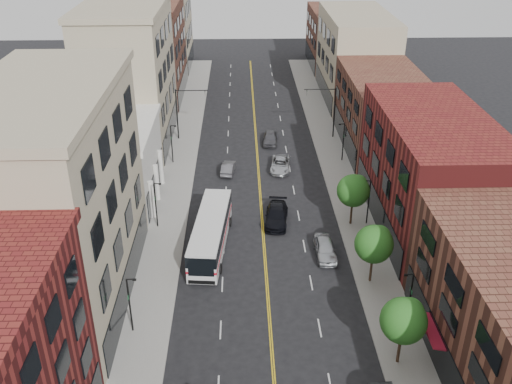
{
  "coord_description": "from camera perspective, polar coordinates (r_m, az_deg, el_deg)",
  "views": [
    {
      "loc": [
        -2.16,
        -27.37,
        31.23
      ],
      "look_at": [
        -0.74,
        22.19,
        5.0
      ],
      "focal_mm": 40.0,
      "sensor_mm": 36.0,
      "label": 1
    }
  ],
  "objects": [
    {
      "name": "bldg_l_far_b",
      "position": [
        99.39,
        -10.48,
        13.62
      ],
      "size": [
        10.0,
        20.0,
        15.0
      ],
      "primitive_type": "cube",
      "color": "brown",
      "rests_on": "ground"
    },
    {
      "name": "bldg_l_far_a",
      "position": [
        79.97,
        -12.51,
        11.09
      ],
      "size": [
        10.0,
        20.0,
        18.0
      ],
      "primitive_type": "cube",
      "color": "tan",
      "rests_on": "ground"
    },
    {
      "name": "lamp_l_1",
      "position": [
        46.12,
        -12.49,
        -10.7
      ],
      "size": [
        0.81,
        0.55,
        5.05
      ],
      "color": "black",
      "rests_on": "sidewalk_left"
    },
    {
      "name": "sidewalk_right",
      "position": [
        70.77,
        8.43,
        1.44
      ],
      "size": [
        4.0,
        110.0,
        0.15
      ],
      "primitive_type": "cube",
      "color": "gray",
      "rests_on": "ground"
    },
    {
      "name": "city_bus",
      "position": [
        55.78,
        -4.56,
        -3.95
      ],
      "size": [
        3.94,
        12.83,
        3.25
      ],
      "rotation": [
        0.0,
        0.0,
        -0.09
      ],
      "color": "silver",
      "rests_on": "ground"
    },
    {
      "name": "signal_mast_left",
      "position": [
        80.33,
        -7.42,
        8.32
      ],
      "size": [
        4.49,
        0.18,
        7.2
      ],
      "color": "black",
      "rests_on": "sidewalk_left"
    },
    {
      "name": "lamp_r_3",
      "position": [
        74.22,
        8.7,
        5.17
      ],
      "size": [
        0.81,
        0.55,
        5.05
      ],
      "color": "black",
      "rests_on": "sidewalk_right"
    },
    {
      "name": "bldg_r_mid",
      "position": [
        60.35,
        17.05,
        1.87
      ],
      "size": [
        10.0,
        22.0,
        12.0
      ],
      "primitive_type": "cube",
      "color": "maroon",
      "rests_on": "ground"
    },
    {
      "name": "car_lane_b",
      "position": [
        71.96,
        2.45,
        2.77
      ],
      "size": [
        3.04,
        5.47,
        1.45
      ],
      "primitive_type": "imported",
      "rotation": [
        0.0,
        0.0,
        -0.13
      ],
      "color": "#B5B9BE",
      "rests_on": "ground"
    },
    {
      "name": "sidewalk_left",
      "position": [
        70.16,
        -7.89,
        1.24
      ],
      "size": [
        4.0,
        110.0,
        0.15
      ],
      "primitive_type": "cube",
      "color": "gray",
      "rests_on": "ground"
    },
    {
      "name": "signal_mast_right",
      "position": [
        80.88,
        7.37,
        8.46
      ],
      "size": [
        4.49,
        0.18,
        7.2
      ],
      "color": "black",
      "rests_on": "sidewalk_right"
    },
    {
      "name": "lamp_r_1",
      "position": [
        47.13,
        15.11,
        -10.11
      ],
      "size": [
        0.81,
        0.55,
        5.05
      ],
      "color": "black",
      "rests_on": "sidewalk_right"
    },
    {
      "name": "bldg_r_far_b",
      "position": [
        98.34,
        9.91,
        13.22
      ],
      "size": [
        10.0,
        22.0,
        14.0
      ],
      "primitive_type": "cube",
      "color": "tan",
      "rests_on": "ground"
    },
    {
      "name": "bldg_r_far_c",
      "position": [
        117.82,
        8.04,
        15.01
      ],
      "size": [
        10.0,
        18.0,
        11.0
      ],
      "primitive_type": "cube",
      "color": "brown",
      "rests_on": "ground"
    },
    {
      "name": "car_lane_a",
      "position": [
        60.39,
        2.06,
        -2.36
      ],
      "size": [
        2.98,
        5.93,
        1.65
      ],
      "primitive_type": "imported",
      "rotation": [
        0.0,
        0.0,
        -0.12
      ],
      "color": "black",
      "rests_on": "ground"
    },
    {
      "name": "tree_r_3",
      "position": [
        59.28,
        9.78,
        0.24
      ],
      "size": [
        3.4,
        3.4,
        5.59
      ],
      "color": "black",
      "rests_on": "sidewalk_right"
    },
    {
      "name": "lamp_l_2",
      "position": [
        59.28,
        -9.97,
        -1.05
      ],
      "size": [
        0.81,
        0.55,
        5.05
      ],
      "color": "black",
      "rests_on": "sidewalk_left"
    },
    {
      "name": "car_lane_c",
      "position": [
        79.68,
        1.44,
        5.43
      ],
      "size": [
        2.41,
        4.93,
        1.62
      ],
      "primitive_type": "imported",
      "rotation": [
        0.0,
        0.0,
        -0.11
      ],
      "color": "#4A4A4F",
      "rests_on": "ground"
    },
    {
      "name": "lamp_l_3",
      "position": [
        73.58,
        -8.41,
        4.99
      ],
      "size": [
        0.81,
        0.55,
        5.05
      ],
      "color": "black",
      "rests_on": "sidewalk_left"
    },
    {
      "name": "bldg_r_far_a",
      "position": [
        79.32,
        12.56,
        7.9
      ],
      "size": [
        10.0,
        20.0,
        10.0
      ],
      "primitive_type": "cube",
      "color": "brown",
      "rests_on": "ground"
    },
    {
      "name": "tree_r_1",
      "position": [
        43.08,
        14.64,
        -12.2
      ],
      "size": [
        3.4,
        3.4,
        5.59
      ],
      "color": "black",
      "rests_on": "sidewalk_right"
    },
    {
      "name": "car_lane_behind",
      "position": [
        71.16,
        -2.8,
        2.43
      ],
      "size": [
        1.93,
        4.29,
        1.37
      ],
      "primitive_type": "imported",
      "rotation": [
        0.0,
        0.0,
        3.02
      ],
      "color": "#525156",
      "rests_on": "ground"
    },
    {
      "name": "tree_r_2",
      "position": [
        50.84,
        11.8,
        -5.0
      ],
      "size": [
        3.4,
        3.4,
        5.59
      ],
      "color": "black",
      "rests_on": "sidewalk_right"
    },
    {
      "name": "bldg_l_far_c",
      "position": [
        116.29,
        -9.36,
        17.02
      ],
      "size": [
        10.0,
        16.0,
        20.0
      ],
      "primitive_type": "cube",
      "color": "tan",
      "rests_on": "ground"
    },
    {
      "name": "car_parked_far",
      "position": [
        55.42,
        6.93,
        -5.63
      ],
      "size": [
        2.02,
        4.84,
        1.64
      ],
      "primitive_type": "imported",
      "rotation": [
        0.0,
        0.0,
        0.02
      ],
      "color": "#ACB0B4",
      "rests_on": "ground"
    },
    {
      "name": "bldg_l_tanoffice",
      "position": [
        48.41,
        -19.29,
        -1.16
      ],
      "size": [
        10.0,
        22.0,
        18.0
      ],
      "primitive_type": "cube",
      "color": "tan",
      "rests_on": "ground"
    },
    {
      "name": "lamp_r_2",
      "position": [
        60.08,
        11.17,
        -0.75
      ],
      "size": [
        0.81,
        0.55,
        5.05
      ],
      "color": "black",
      "rests_on": "sidewalk_right"
    },
    {
      "name": "bldg_l_white",
      "position": [
        66.09,
        -14.48,
        2.62
      ],
      "size": [
        10.0,
        14.0,
        8.0
      ],
      "primitive_type": "cube",
      "color": "silver",
      "rests_on": "ground"
    }
  ]
}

